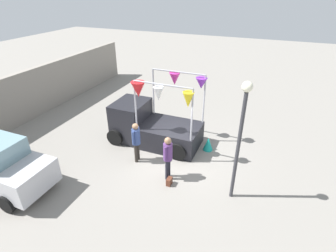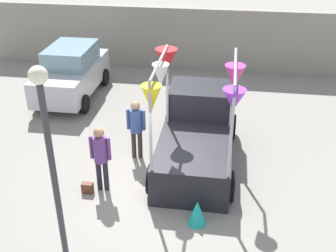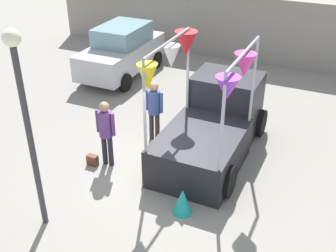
% 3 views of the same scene
% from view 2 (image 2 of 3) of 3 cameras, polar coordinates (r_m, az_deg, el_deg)
% --- Properties ---
extents(ground_plane, '(60.00, 60.00, 0.00)m').
position_cam_2_polar(ground_plane, '(10.92, -1.06, -8.14)').
color(ground_plane, gray).
extents(vendor_truck, '(2.43, 4.12, 3.23)m').
position_cam_2_polar(vendor_truck, '(11.59, 3.95, -0.65)').
color(vendor_truck, black).
rests_on(vendor_truck, ground).
extents(parked_car, '(1.88, 4.00, 1.88)m').
position_cam_2_polar(parked_car, '(15.84, -12.91, 7.16)').
color(parked_car, '#B7B7BC').
rests_on(parked_car, ground).
extents(person_customer, '(0.53, 0.34, 1.77)m').
position_cam_2_polar(person_customer, '(10.34, -9.13, -3.61)').
color(person_customer, black).
rests_on(person_customer, ground).
extents(person_vendor, '(0.53, 0.34, 1.75)m').
position_cam_2_polar(person_vendor, '(11.55, -4.34, 0.26)').
color(person_vendor, '#2D2823').
rests_on(person_vendor, ground).
extents(handbag, '(0.28, 0.16, 0.28)m').
position_cam_2_polar(handbag, '(10.81, -10.85, -8.23)').
color(handbag, '#592D1E').
rests_on(handbag, ground).
extents(street_lamp, '(0.32, 0.32, 4.19)m').
position_cam_2_polar(street_lamp, '(7.61, -15.79, -2.66)').
color(street_lamp, '#333338').
rests_on(street_lamp, ground).
extents(brick_boundary_wall, '(18.00, 0.36, 2.60)m').
position_cam_2_polar(brick_boundary_wall, '(18.06, 3.47, 11.64)').
color(brick_boundary_wall, gray).
rests_on(brick_boundary_wall, ground).
extents(folded_kite_bundle_teal, '(0.57, 0.57, 0.60)m').
position_cam_2_polar(folded_kite_bundle_teal, '(9.66, 3.98, -11.61)').
color(folded_kite_bundle_teal, teal).
rests_on(folded_kite_bundle_teal, ground).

